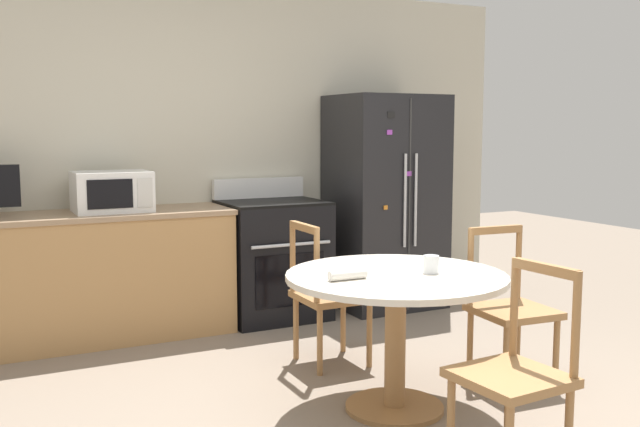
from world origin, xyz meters
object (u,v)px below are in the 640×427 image
object	(u,v)px
dining_chair_right	(510,309)
microwave	(112,191)
dining_chair_near	(515,375)
candle_glass	(431,265)
dining_chair_far	(328,296)
oven_range	(273,258)
refrigerator	(385,202)

from	to	relation	value
dining_chair_right	microwave	bearing A→B (deg)	-41.89
dining_chair_near	candle_glass	world-z (taller)	dining_chair_near
dining_chair_right	dining_chair_near	bearing A→B (deg)	53.94
dining_chair_right	dining_chair_far	distance (m)	1.10
dining_chair_far	candle_glass	world-z (taller)	dining_chair_far
oven_range	microwave	world-z (taller)	microwave
dining_chair_near	candle_glass	size ratio (longest dim) A/B	9.71
microwave	dining_chair_right	distance (m)	2.78
oven_range	dining_chair_right	world-z (taller)	oven_range
oven_range	refrigerator	bearing A→B (deg)	-2.32
dining_chair_right	dining_chair_far	size ratio (longest dim) A/B	1.00
refrigerator	dining_chair_right	world-z (taller)	refrigerator
refrigerator	dining_chair_near	size ratio (longest dim) A/B	1.94
refrigerator	oven_range	xyz separation A→B (m)	(-1.00, 0.04, -0.40)
microwave	candle_glass	distance (m)	2.43
dining_chair_near	candle_glass	xyz separation A→B (m)	(0.09, 0.75, 0.34)
dining_chair_far	candle_glass	size ratio (longest dim) A/B	9.71
refrigerator	microwave	bearing A→B (deg)	178.48
oven_range	dining_chair_right	bearing A→B (deg)	-71.01
microwave	dining_chair_far	world-z (taller)	microwave
refrigerator	dining_chair_far	bearing A→B (deg)	-134.57
refrigerator	oven_range	size ratio (longest dim) A/B	1.62
dining_chair_right	dining_chair_near	xyz separation A→B (m)	(-0.74, -0.87, 0.00)
refrigerator	microwave	world-z (taller)	refrigerator
candle_glass	refrigerator	bearing A→B (deg)	64.21
microwave	dining_chair_far	xyz separation A→B (m)	(1.08, -1.20, -0.61)
refrigerator	candle_glass	distance (m)	2.25
dining_chair_right	dining_chair_far	xyz separation A→B (m)	(-0.80, 0.77, 0.00)
oven_range	dining_chair_near	xyz separation A→B (m)	(-0.07, -2.81, -0.03)
candle_glass	dining_chair_far	bearing A→B (deg)	99.17
microwave	dining_chair_near	world-z (taller)	microwave
microwave	candle_glass	size ratio (longest dim) A/B	5.57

